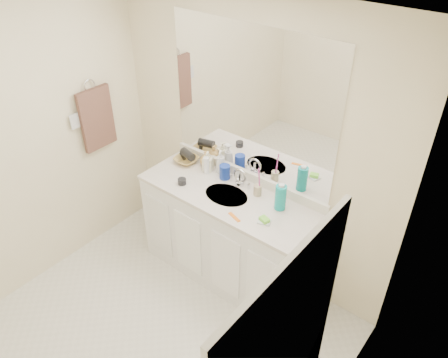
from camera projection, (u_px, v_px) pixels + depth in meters
floor at (144, 348)px, 3.34m from camera, size 2.60×2.60×0.00m
ceiling at (89, 29)px, 1.97m from camera, size 2.60×2.60×0.02m
wall_back at (249, 146)px, 3.49m from camera, size 2.60×0.02×2.40m
wall_left at (11, 159)px, 3.33m from camera, size 0.02×2.60×2.40m
wall_right at (312, 348)px, 1.99m from camera, size 0.02×2.60×2.40m
vanity_cabinet at (228, 236)px, 3.75m from camera, size 1.50×0.55×0.85m
countertop at (228, 195)px, 3.50m from camera, size 1.52×0.57×0.03m
backsplash at (247, 175)px, 3.64m from camera, size 1.52×0.03×0.08m
sink_basin at (226, 196)px, 3.49m from camera, size 0.37×0.37×0.02m
faucet at (240, 179)px, 3.57m from camera, size 0.02×0.02×0.11m
mirror at (251, 105)px, 3.28m from camera, size 1.48×0.01×1.20m
blue_mug at (225, 172)px, 3.64m from camera, size 0.09×0.09×0.12m
tan_cup at (258, 190)px, 3.46m from camera, size 0.07×0.07×0.09m
toothbrush at (259, 180)px, 3.39m from camera, size 0.01×0.04×0.22m
mouthwash_bottle at (281, 197)px, 3.28m from camera, size 0.10×0.10×0.20m
soap_dish at (264, 221)px, 3.20m from camera, size 0.11×0.10×0.01m
green_soap at (264, 219)px, 3.19m from camera, size 0.09×0.07×0.03m
orange_comb at (234, 217)px, 3.25m from camera, size 0.13×0.06×0.01m
dark_jar at (182, 181)px, 3.59m from camera, size 0.09×0.09×0.05m
extra_white_bottle at (206, 165)px, 3.70m from camera, size 0.06×0.06×0.15m
soap_bottle_white at (221, 162)px, 3.70m from camera, size 0.11×0.11×0.21m
soap_bottle_cream at (208, 161)px, 3.73m from camera, size 0.11×0.11×0.18m
soap_bottle_yellow at (206, 158)px, 3.80m from camera, size 0.15×0.15×0.14m
wicker_basket at (186, 160)px, 3.87m from camera, size 0.21×0.21×0.05m
hair_dryer at (188, 154)px, 3.82m from camera, size 0.16×0.11×0.07m
towel_ring at (89, 86)px, 3.61m from camera, size 0.01×0.11×0.11m
hand_towel at (97, 119)px, 3.77m from camera, size 0.04×0.32×0.55m
switch_plate at (75, 121)px, 3.62m from camera, size 0.01×0.08×0.13m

